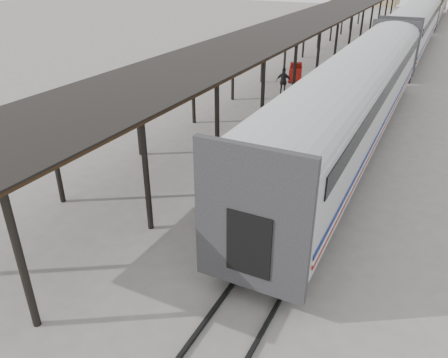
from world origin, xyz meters
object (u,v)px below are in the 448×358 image
baggage_cart (242,200)px  porter (237,178)px  luggage_tug (295,73)px  pedestrian (284,82)px

baggage_cart → porter: size_ratio=1.35×
baggage_cart → porter: 1.36m
luggage_tug → pedestrian: (0.42, -3.81, 0.30)m
luggage_tug → porter: (4.48, -19.81, 1.24)m
pedestrian → baggage_cart: bearing=95.0°
baggage_cart → pedestrian: 15.86m
porter → baggage_cart: bearing=24.1°
baggage_cart → luggage_tug: luggage_tug is taller
baggage_cart → luggage_tug: 19.66m
baggage_cart → pedestrian: pedestrian is taller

